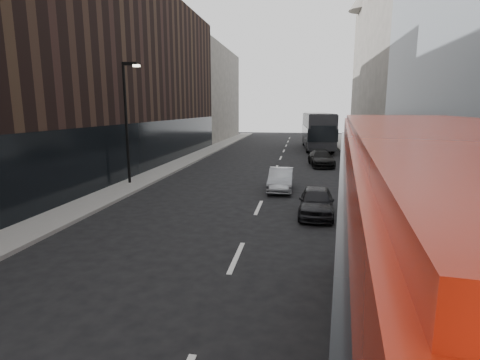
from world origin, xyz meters
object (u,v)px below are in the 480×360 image
at_px(street_lamp, 127,115).
at_px(car_b, 281,179).
at_px(car_c, 321,158).
at_px(car_a, 316,201).
at_px(grey_bus, 318,130).
at_px(red_bus, 428,260).

bearing_deg(street_lamp, car_b, 0.00).
distance_m(street_lamp, car_b, 9.69).
height_order(street_lamp, car_c, street_lamp).
bearing_deg(car_a, grey_bus, 90.48).
bearing_deg(car_a, street_lamp, 158.65).
relative_size(car_a, car_c, 0.85).
bearing_deg(street_lamp, car_c, 39.26).
distance_m(red_bus, car_a, 10.79).
height_order(grey_bus, car_c, grey_bus).
bearing_deg(car_c, red_bus, -95.73).
xyz_separation_m(street_lamp, car_c, (11.68, 9.55, -3.56)).
relative_size(street_lamp, grey_bus, 0.56).
bearing_deg(grey_bus, red_bus, -92.43).
distance_m(grey_bus, car_a, 27.43).
xyz_separation_m(car_b, car_c, (2.67, 9.55, -0.00)).
relative_size(red_bus, grey_bus, 0.87).
xyz_separation_m(grey_bus, car_b, (-2.83, -22.56, -1.54)).
xyz_separation_m(car_a, car_b, (-1.80, 4.81, 0.00)).
relative_size(red_bus, car_a, 3.04).
height_order(car_b, car_c, car_b).
bearing_deg(red_bus, street_lamp, 133.62).
height_order(grey_bus, car_b, grey_bus).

